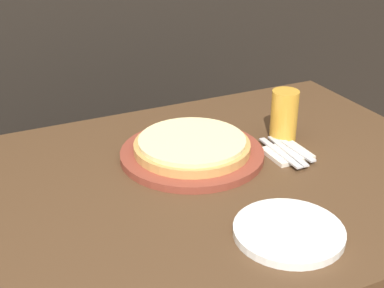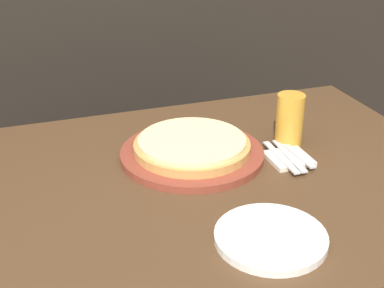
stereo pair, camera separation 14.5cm
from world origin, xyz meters
TOP-DOWN VIEW (x-y plane):
  - pizza_on_board at (0.07, 0.12)m, footprint 0.39×0.39m
  - beer_glass at (0.36, 0.11)m, footprint 0.08×0.08m
  - dinner_plate at (0.10, -0.29)m, footprint 0.24×0.24m
  - napkin_stack at (0.31, 0.02)m, footprint 0.11×0.11m
  - fork at (0.29, 0.02)m, footprint 0.02×0.19m
  - dinner_knife at (0.31, 0.02)m, footprint 0.03×0.19m
  - spoon at (0.34, 0.02)m, footprint 0.02×0.16m

SIDE VIEW (x-z plane):
  - napkin_stack at x=0.31m, z-range 0.72..0.73m
  - dinner_plate at x=0.10m, z-range 0.72..0.74m
  - fork at x=0.29m, z-range 0.73..0.74m
  - dinner_knife at x=0.31m, z-range 0.73..0.74m
  - spoon at x=0.34m, z-range 0.73..0.74m
  - pizza_on_board at x=0.07m, z-range 0.72..0.77m
  - beer_glass at x=0.36m, z-range 0.73..0.88m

